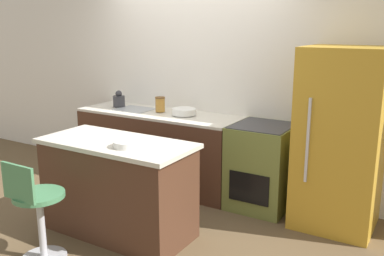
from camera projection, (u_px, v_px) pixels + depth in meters
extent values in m
plane|color=brown|center=(164.00, 197.00, 4.95)|extent=(14.00, 14.00, 0.00)
cube|color=white|center=(195.00, 79.00, 5.23)|extent=(8.00, 0.06, 2.60)
cube|color=#4C2D1E|center=(159.00, 149.00, 5.29)|extent=(2.07, 0.66, 0.88)
cube|color=beige|center=(158.00, 114.00, 5.19)|extent=(2.07, 0.66, 0.03)
cube|color=#9EA3A8|center=(135.00, 109.00, 5.36)|extent=(0.44, 0.36, 0.01)
cube|color=#4C2D1E|center=(118.00, 190.00, 4.02)|extent=(1.40, 0.64, 0.87)
cube|color=beige|center=(116.00, 143.00, 3.91)|extent=(1.46, 0.68, 0.04)
cube|color=olive|center=(262.00, 167.00, 4.61)|extent=(0.62, 0.66, 0.91)
cube|color=black|center=(249.00, 188.00, 4.36)|extent=(0.44, 0.01, 0.32)
cube|color=#333338|center=(263.00, 125.00, 4.50)|extent=(0.59, 0.63, 0.01)
cube|color=gold|center=(340.00, 139.00, 4.09)|extent=(0.75, 0.71, 1.75)
cube|color=silver|center=(308.00, 141.00, 3.87)|extent=(0.02, 0.02, 0.79)
cylinder|color=#B7B7BC|center=(42.00, 229.00, 3.57)|extent=(0.06, 0.06, 0.56)
cylinder|color=#478456|center=(39.00, 195.00, 3.50)|extent=(0.42, 0.42, 0.04)
cube|color=#478456|center=(18.00, 183.00, 3.32)|extent=(0.36, 0.02, 0.30)
cylinder|color=#333338|center=(119.00, 101.00, 5.50)|extent=(0.15, 0.15, 0.14)
sphere|color=#333338|center=(119.00, 94.00, 5.48)|extent=(0.08, 0.08, 0.08)
cylinder|color=white|center=(184.00, 112.00, 5.01)|extent=(0.28, 0.28, 0.07)
cylinder|color=#B77F33|center=(160.00, 105.00, 5.17)|extent=(0.11, 0.11, 0.16)
cylinder|color=brown|center=(160.00, 98.00, 5.15)|extent=(0.12, 0.12, 0.02)
cylinder|color=white|center=(127.00, 144.00, 3.72)|extent=(0.25, 0.25, 0.06)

